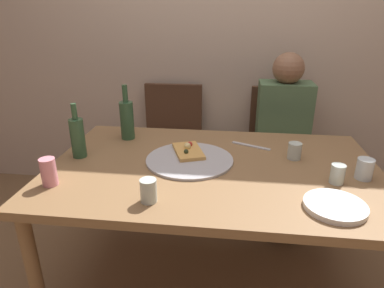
% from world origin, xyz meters
% --- Properties ---
extents(ground_plane, '(8.00, 8.00, 0.00)m').
position_xyz_m(ground_plane, '(0.00, 0.00, 0.00)').
color(ground_plane, brown).
extents(back_wall, '(6.00, 0.10, 2.60)m').
position_xyz_m(back_wall, '(0.00, 1.14, 1.30)').
color(back_wall, '#BCA893').
rests_on(back_wall, ground_plane).
extents(dining_table, '(1.58, 1.00, 0.73)m').
position_xyz_m(dining_table, '(0.00, 0.00, 0.66)').
color(dining_table, olive).
rests_on(dining_table, ground_plane).
extents(pizza_tray, '(0.43, 0.43, 0.01)m').
position_xyz_m(pizza_tray, '(-0.12, 0.04, 0.73)').
color(pizza_tray, '#ADADB2').
rests_on(pizza_tray, dining_table).
extents(pizza_slice_last, '(0.20, 0.25, 0.05)m').
position_xyz_m(pizza_slice_last, '(-0.14, 0.11, 0.75)').
color(pizza_slice_last, tan).
rests_on(pizza_slice_last, pizza_tray).
extents(wine_bottle, '(0.08, 0.08, 0.32)m').
position_xyz_m(wine_bottle, '(-0.52, 0.30, 0.85)').
color(wine_bottle, '#2D5133').
rests_on(wine_bottle, dining_table).
extents(beer_bottle, '(0.07, 0.07, 0.28)m').
position_xyz_m(beer_bottle, '(-0.69, 0.02, 0.84)').
color(beer_bottle, '#2D5133').
rests_on(beer_bottle, dining_table).
extents(tumbler_near, '(0.06, 0.06, 0.09)m').
position_xyz_m(tumbler_near, '(0.54, -0.11, 0.77)').
color(tumbler_near, '#B7C6BC').
rests_on(tumbler_near, dining_table).
extents(tumbler_far, '(0.07, 0.07, 0.09)m').
position_xyz_m(tumbler_far, '(0.67, -0.05, 0.78)').
color(tumbler_far, silver).
rests_on(tumbler_far, dining_table).
extents(wine_glass, '(0.07, 0.07, 0.08)m').
position_xyz_m(wine_glass, '(0.40, 0.13, 0.77)').
color(wine_glass, '#B7C6BC').
rests_on(wine_glass, dining_table).
extents(short_glass, '(0.07, 0.07, 0.09)m').
position_xyz_m(short_glass, '(-0.23, -0.35, 0.78)').
color(short_glass, '#B7C6BC').
rests_on(short_glass, dining_table).
extents(soda_can, '(0.07, 0.07, 0.12)m').
position_xyz_m(soda_can, '(-0.68, -0.27, 0.79)').
color(soda_can, pink).
rests_on(soda_can, dining_table).
extents(plate_stack, '(0.23, 0.23, 0.02)m').
position_xyz_m(plate_stack, '(0.48, -0.32, 0.74)').
color(plate_stack, white).
rests_on(plate_stack, dining_table).
extents(table_knife, '(0.21, 0.11, 0.01)m').
position_xyz_m(table_knife, '(0.19, 0.27, 0.73)').
color(table_knife, '#B7B7BC').
rests_on(table_knife, dining_table).
extents(chair_left, '(0.44, 0.44, 0.90)m').
position_xyz_m(chair_left, '(-0.37, 0.90, 0.51)').
color(chair_left, '#472D1E').
rests_on(chair_left, ground_plane).
extents(chair_right, '(0.44, 0.44, 0.90)m').
position_xyz_m(chair_right, '(0.44, 0.90, 0.51)').
color(chair_right, '#472D1E').
rests_on(chair_right, ground_plane).
extents(guest_in_sweater, '(0.36, 0.56, 1.17)m').
position_xyz_m(guest_in_sweater, '(0.44, 0.75, 0.64)').
color(guest_in_sweater, '#4C6B47').
rests_on(guest_in_sweater, ground_plane).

